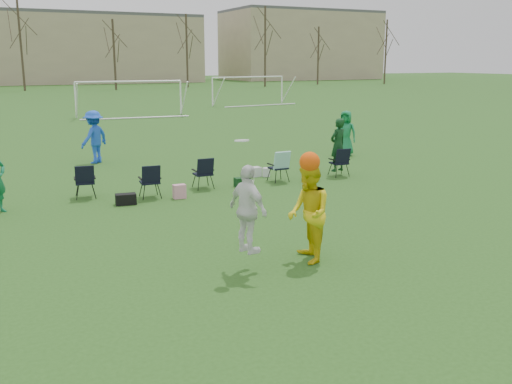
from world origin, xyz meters
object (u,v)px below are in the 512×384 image
fielder_green_far (345,133)px  goal_mid (129,88)px  fielder_blue (94,137)px  goal_right (249,83)px  center_contest (290,211)px

fielder_green_far → goal_mid: bearing=152.1°
fielder_blue → goal_right: bearing=-164.7°
goal_mid → goal_right: same height
center_contest → goal_right: center_contest is taller
fielder_blue → goal_mid: bearing=-146.0°
fielder_green_far → fielder_blue: bearing=-144.4°
center_contest → goal_mid: bearing=81.8°
fielder_blue → fielder_green_far: (9.60, -2.76, -0.07)m
center_contest → goal_right: bearing=66.0°
fielder_green_far → goal_right: bearing=124.7°
fielder_green_far → goal_mid: goal_mid is taller
fielder_blue → goal_right: size_ratio=0.27×
fielder_blue → fielder_green_far: 9.99m
fielder_blue → center_contest: 13.07m
goal_mid → goal_right: (12.00, 6.00, 0.00)m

